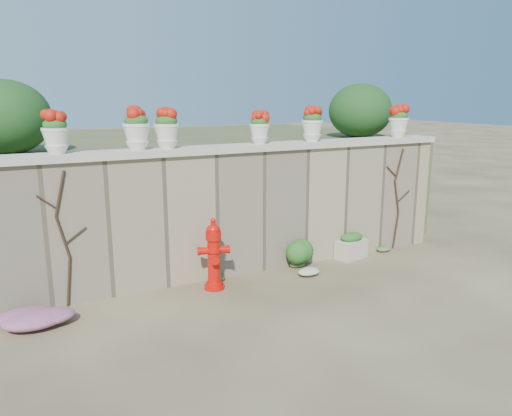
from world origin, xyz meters
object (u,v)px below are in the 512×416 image
planter_box (351,246)px  terracotta_pot (401,130)px  urn_pot_0 (56,133)px  fire_hydrant (214,254)px

planter_box → terracotta_pot: 2.42m
planter_box → urn_pot_0: bearing=161.0°
fire_hydrant → planter_box: bearing=19.9°
planter_box → urn_pot_0: size_ratio=1.12×
fire_hydrant → urn_pot_0: size_ratio=1.95×
planter_box → urn_pot_0: 5.25m
urn_pot_0 → terracotta_pot: urn_pot_0 is taller
fire_hydrant → planter_box: size_ratio=1.73×
terracotta_pot → urn_pot_0: bearing=180.0°
fire_hydrant → terracotta_pot: bearing=22.7°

